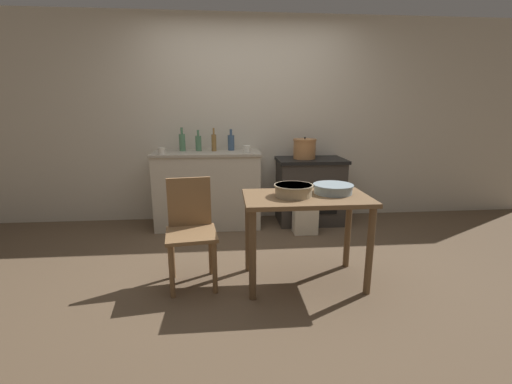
% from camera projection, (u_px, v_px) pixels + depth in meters
% --- Properties ---
extents(ground_plane, '(14.00, 14.00, 0.00)m').
position_uv_depth(ground_plane, '(261.00, 268.00, 3.16)').
color(ground_plane, brown).
extents(wall_back, '(8.00, 0.07, 2.55)m').
position_uv_depth(wall_back, '(248.00, 121.00, 4.39)').
color(wall_back, beige).
rests_on(wall_back, ground_plane).
extents(counter_cabinet, '(1.28, 0.60, 0.92)m').
position_uv_depth(counter_cabinet, '(208.00, 189.00, 4.23)').
color(counter_cabinet, beige).
rests_on(counter_cabinet, ground_plane).
extents(stove, '(0.84, 0.58, 0.82)m').
position_uv_depth(stove, '(310.00, 190.00, 4.36)').
color(stove, '#38332D').
rests_on(stove, ground_plane).
extents(work_table, '(1.01, 0.58, 0.75)m').
position_uv_depth(work_table, '(306.00, 212.00, 2.78)').
color(work_table, brown).
rests_on(work_table, ground_plane).
extents(chair, '(0.45, 0.45, 0.88)m').
position_uv_depth(chair, '(191.00, 228.00, 2.81)').
color(chair, olive).
rests_on(chair, ground_plane).
extents(flour_sack, '(0.28, 0.19, 0.31)m').
position_uv_depth(flour_sack, '(305.00, 220.00, 4.01)').
color(flour_sack, beige).
rests_on(flour_sack, ground_plane).
extents(stock_pot, '(0.29, 0.29, 0.27)m').
position_uv_depth(stock_pot, '(305.00, 149.00, 4.23)').
color(stock_pot, '#B77A47').
rests_on(stock_pot, stove).
extents(mixing_bowl_large, '(0.31, 0.31, 0.09)m').
position_uv_depth(mixing_bowl_large, '(293.00, 190.00, 2.73)').
color(mixing_bowl_large, tan).
rests_on(mixing_bowl_large, work_table).
extents(mixing_bowl_small, '(0.33, 0.33, 0.08)m').
position_uv_depth(mixing_bowl_small, '(333.00, 188.00, 2.82)').
color(mixing_bowl_small, '#93A8B2').
rests_on(mixing_bowl_small, work_table).
extents(bottle_far_left, '(0.07, 0.07, 0.28)m').
position_uv_depth(bottle_far_left, '(182.00, 142.00, 4.16)').
color(bottle_far_left, '#517F5B').
rests_on(bottle_far_left, counter_cabinet).
extents(bottle_left, '(0.06, 0.06, 0.28)m').
position_uv_depth(bottle_left, '(214.00, 142.00, 4.16)').
color(bottle_left, olive).
rests_on(bottle_left, counter_cabinet).
extents(bottle_mid_left, '(0.08, 0.08, 0.26)m').
position_uv_depth(bottle_mid_left, '(231.00, 142.00, 4.24)').
color(bottle_mid_left, '#3D5675').
rests_on(bottle_mid_left, counter_cabinet).
extents(bottle_center_left, '(0.07, 0.07, 0.25)m').
position_uv_depth(bottle_center_left, '(198.00, 143.00, 4.18)').
color(bottle_center_left, '#517F5B').
rests_on(bottle_center_left, counter_cabinet).
extents(cup_center, '(0.07, 0.07, 0.08)m').
position_uv_depth(cup_center, '(162.00, 151.00, 3.85)').
color(cup_center, silver).
rests_on(cup_center, counter_cabinet).
extents(cup_center_right, '(0.08, 0.08, 0.08)m').
position_uv_depth(cup_center_right, '(247.00, 149.00, 4.06)').
color(cup_center_right, silver).
rests_on(cup_center_right, counter_cabinet).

